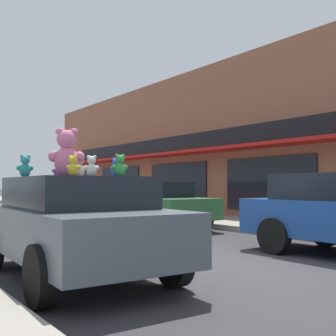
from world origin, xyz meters
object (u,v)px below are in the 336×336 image
object	(u,v)px
teddy_bear_yellow	(73,166)
plush_art_car	(76,223)
teddy_bear_cream	(79,167)
teddy_bear_green	(120,166)
teddy_bear_white	(92,166)
teddy_bear_giant	(67,153)
parked_car_far_right	(94,198)
teddy_bear_purple	(58,170)
parked_car_far_center	(152,203)
teddy_bear_teal	(25,167)
teddy_bear_blue	(116,168)

from	to	relation	value
teddy_bear_yellow	plush_art_car	bearing A→B (deg)	-59.93
teddy_bear_yellow	teddy_bear_cream	size ratio (longest dim) A/B	0.79
teddy_bear_yellow	teddy_bear_green	world-z (taller)	teddy_bear_green
teddy_bear_white	teddy_bear_giant	bearing A→B (deg)	-46.38
teddy_bear_yellow	teddy_bear_cream	world-z (taller)	teddy_bear_cream
teddy_bear_white	teddy_bear_green	distance (m)	0.43
parked_car_far_right	teddy_bear_purple	bearing A→B (deg)	-119.61
teddy_bear_green	parked_car_far_center	size ratio (longest dim) A/B	0.07
teddy_bear_teal	parked_car_far_right	world-z (taller)	teddy_bear_teal
teddy_bear_yellow	teddy_bear_green	bearing A→B (deg)	-129.63
plush_art_car	teddy_bear_green	bearing A→B (deg)	-66.49
teddy_bear_yellow	teddy_bear_giant	bearing A→B (deg)	-49.66
teddy_bear_purple	teddy_bear_green	xyz separation A→B (m)	(0.30, -1.49, 0.02)
teddy_bear_yellow	teddy_bear_teal	size ratio (longest dim) A/B	0.77
plush_art_car	parked_car_far_center	distance (m)	7.21
teddy_bear_white	parked_car_far_center	world-z (taller)	teddy_bear_white
teddy_bear_green	teddy_bear_cream	xyz separation A→B (m)	(-0.10, 1.11, 0.02)
plush_art_car	parked_car_far_center	size ratio (longest dim) A/B	0.91
teddy_bear_yellow	teddy_bear_green	distance (m)	0.66
teddy_bear_green	teddy_bear_cream	distance (m)	1.11
teddy_bear_white	teddy_bear_green	size ratio (longest dim) A/B	0.97
teddy_bear_yellow	teddy_bear_white	xyz separation A→B (m)	(0.39, 0.26, 0.01)
teddy_bear_giant	parked_car_far_right	world-z (taller)	teddy_bear_giant
teddy_bear_cream	parked_car_far_center	bearing A→B (deg)	-145.58
teddy_bear_white	parked_car_far_right	distance (m)	11.00
teddy_bear_teal	parked_car_far_center	size ratio (longest dim) A/B	0.08
teddy_bear_white	parked_car_far_center	size ratio (longest dim) A/B	0.07
parked_car_far_center	teddy_bear_blue	bearing A→B (deg)	-128.04
teddy_bear_yellow	teddy_bear_teal	distance (m)	1.41
teddy_bear_purple	teddy_bear_green	size ratio (longest dim) A/B	0.87
teddy_bear_blue	teddy_bear_teal	xyz separation A→B (m)	(-0.88, 1.29, 0.04)
teddy_bear_giant	teddy_bear_blue	xyz separation A→B (m)	(0.48, -0.63, -0.22)
plush_art_car	teddy_bear_white	xyz separation A→B (m)	(0.03, -0.44, 0.82)
teddy_bear_giant	teddy_bear_green	bearing A→B (deg)	139.13
plush_art_car	teddy_bear_blue	world-z (taller)	teddy_bear_blue
teddy_bear_giant	teddy_bear_teal	size ratio (longest dim) A/B	2.06
plush_art_car	teddy_bear_yellow	size ratio (longest dim) A/B	15.15
teddy_bear_purple	teddy_bear_teal	distance (m)	0.53
teddy_bear_yellow	parked_car_far_center	world-z (taller)	teddy_bear_yellow
plush_art_car	teddy_bear_blue	distance (m)	1.06
teddy_bear_purple	teddy_bear_cream	distance (m)	0.43
teddy_bear_green	teddy_bear_purple	bearing A→B (deg)	-65.61
teddy_bear_white	teddy_bear_purple	distance (m)	1.15
teddy_bear_green	parked_car_far_right	size ratio (longest dim) A/B	0.07
teddy_bear_blue	teddy_bear_cream	bearing A→B (deg)	-24.63
teddy_bear_green	parked_car_far_right	bearing A→B (deg)	-101.60
teddy_bear_green	parked_car_far_center	bearing A→B (deg)	-114.55
teddy_bear_cream	parked_car_far_right	xyz separation A→B (m)	(4.73, 9.06, -0.79)
teddy_bear_blue	teddy_bear_purple	size ratio (longest dim) A/B	0.99
teddy_bear_white	parked_car_far_center	xyz separation A→B (m)	(4.89, 5.71, -0.84)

